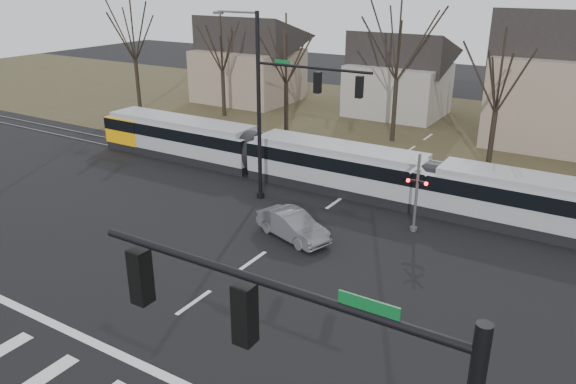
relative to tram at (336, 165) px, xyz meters
The scene contains 13 objects.
ground 16.10m from the tram, 86.35° to the right, with size 140.00×140.00×0.00m, color black.
grass_verge 16.10m from the tram, 86.35° to the left, with size 140.00×28.00×0.01m, color #38331E.
stop_line 17.89m from the tram, 86.72° to the right, with size 28.00×0.35×0.01m, color silver.
lane_dashes 1.80m from the tram, ahead, with size 0.18×30.00×0.01m.
rail_pair 1.79m from the tram, 11.10° to the right, with size 90.00×1.52×0.06m.
tram is the anchor object (origin of this frame).
sedan 7.22m from the tram, 79.38° to the right, with size 4.30×2.62×1.34m, color #585B61.
signal_pole_far 5.65m from the tram, 111.63° to the right, with size 9.28×0.44×10.20m.
rail_crossing_signal 6.83m from the tram, 28.04° to the right, with size 1.08×0.36×4.00m.
tree_row 11.02m from the tram, 73.20° to the left, with size 59.20×7.20×10.00m.
house_a 26.33m from the tram, 136.52° to the left, with size 9.72×8.64×8.60m.
house_b 20.54m from the tram, 101.26° to the left, with size 8.64×7.56×7.65m.
house_c 20.09m from the tram, 59.49° to the left, with size 10.80×8.64×10.10m.
Camera 1 is at (12.97, -12.08, 11.91)m, focal length 35.00 mm.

